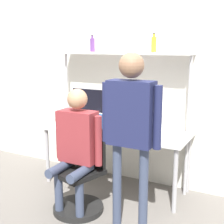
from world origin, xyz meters
name	(u,v)px	position (x,y,z in m)	size (l,w,h in m)	color
ground_plane	(102,198)	(0.00, 0.00, 0.00)	(12.00, 12.00, 0.00)	slate
wall_back	(128,81)	(0.00, 0.74, 1.35)	(8.00, 0.06, 2.70)	silver
desk	(115,135)	(0.00, 0.36, 0.70)	(1.87, 0.69, 0.77)	white
shelf_unit	(122,71)	(0.00, 0.56, 1.49)	(1.78, 0.28, 1.73)	white
monitor	(89,103)	(-0.50, 0.54, 1.04)	(0.52, 0.18, 0.47)	#B7B7BC
laptop	(101,125)	(-0.15, 0.25, 0.83)	(0.29, 0.21, 0.20)	silver
cell_phone	(117,133)	(0.10, 0.21, 0.78)	(0.07, 0.15, 0.01)	#264C8C
office_chair	(81,185)	(-0.07, -0.34, 0.29)	(0.58, 0.58, 0.94)	black
person_seated	(76,141)	(-0.08, -0.39, 0.81)	(0.58, 0.47, 1.37)	#38425B
person_standing	(131,119)	(0.56, -0.41, 1.13)	(0.61, 0.24, 1.75)	#38425B
bottle_purple	(92,45)	(-0.44, 0.56, 1.82)	(0.06, 0.06, 0.22)	#593372
bottle_amber	(154,44)	(0.42, 0.56, 1.83)	(0.06, 0.06, 0.23)	gold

